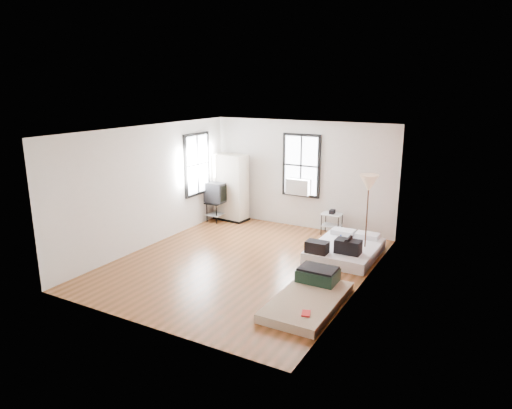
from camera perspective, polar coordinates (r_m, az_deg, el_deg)
The scene contains 8 objects.
ground at distance 9.77m, azimuth -1.60°, elevation -7.31°, with size 6.00×6.00×0.00m, color brown.
room_shell at distance 9.46m, azimuth 0.66°, elevation 2.97°, with size 5.02×6.02×2.80m.
mattress_main at distance 10.27m, azimuth 11.02°, elevation -5.49°, with size 1.37×1.85×0.59m.
mattress_bare at distance 8.14m, azimuth 6.79°, elevation -11.13°, with size 1.02×1.94×0.42m.
wardrobe at distance 12.64m, azimuth -3.13°, elevation 2.13°, with size 0.97×0.62×1.84m.
side_table at distance 11.58m, azimuth 9.47°, elevation -1.68°, with size 0.51×0.41×0.65m.
floor_lamp at distance 9.92m, azimuth 13.91°, elevation 2.16°, with size 0.39×0.39×1.83m.
tv_stand at distance 12.60m, azimuth -4.73°, elevation 1.46°, with size 0.57×0.79×1.09m.
Camera 1 is at (4.64, -7.78, 3.65)m, focal length 32.00 mm.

